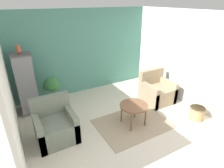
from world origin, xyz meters
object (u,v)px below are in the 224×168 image
(parrot, at_px, (19,50))
(wicker_basket, at_px, (197,113))
(birdcage, at_px, (26,84))
(armchair_left, at_px, (55,126))
(coffee_table, at_px, (134,107))
(potted_plant, at_px, (52,86))
(armchair_right, at_px, (157,92))

(parrot, xyz_separation_m, wicker_basket, (3.52, -2.40, -1.49))
(birdcage, bearing_deg, parrot, 90.00)
(armchair_left, xyz_separation_m, birdcage, (-0.32, 1.40, 0.48))
(birdcage, bearing_deg, wicker_basket, -34.22)
(coffee_table, distance_m, potted_plant, 2.30)
(armchair_left, relative_size, wicker_basket, 2.36)
(armchair_right, height_order, parrot, parrot)
(potted_plant, bearing_deg, wicker_basket, -39.55)
(birdcage, height_order, parrot, parrot)
(wicker_basket, bearing_deg, armchair_right, 103.20)
(potted_plant, bearing_deg, armchair_left, -101.75)
(wicker_basket, bearing_deg, armchair_left, 162.72)
(armchair_right, bearing_deg, armchair_left, -176.65)
(potted_plant, bearing_deg, parrot, -179.43)
(parrot, bearing_deg, armchair_right, -20.73)
(coffee_table, relative_size, birdcage, 0.42)
(armchair_left, height_order, potted_plant, armchair_left)
(wicker_basket, bearing_deg, parrot, 145.76)
(coffee_table, relative_size, wicker_basket, 1.71)
(armchair_right, height_order, potted_plant, armchair_right)
(parrot, height_order, wicker_basket, parrot)
(coffee_table, height_order, armchair_left, armchair_left)
(birdcage, bearing_deg, armchair_left, -77.16)
(parrot, bearing_deg, potted_plant, 0.57)
(armchair_left, height_order, birdcage, birdcage)
(birdcage, distance_m, wicker_basket, 4.30)
(coffee_table, height_order, parrot, parrot)
(birdcage, bearing_deg, potted_plant, 0.74)
(coffee_table, distance_m, armchair_left, 1.76)
(potted_plant, bearing_deg, birdcage, -179.26)
(armchair_right, relative_size, potted_plant, 1.06)
(armchair_right, bearing_deg, wicker_basket, -76.80)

